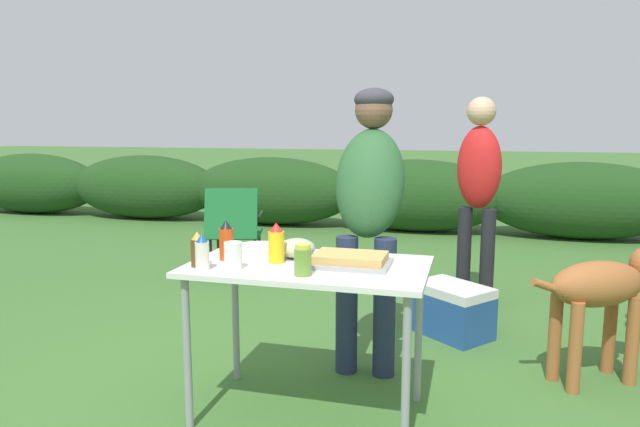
{
  "coord_description": "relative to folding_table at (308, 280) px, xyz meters",
  "views": [
    {
      "loc": [
        0.72,
        -2.46,
        1.37
      ],
      "look_at": [
        -0.09,
        0.55,
        0.89
      ],
      "focal_mm": 32.0,
      "sensor_mm": 36.0,
      "label": 1
    }
  ],
  "objects": [
    {
      "name": "ground_plane",
      "position": [
        0.0,
        0.0,
        -0.66
      ],
      "size": [
        60.0,
        60.0,
        0.0
      ],
      "primitive_type": "plane",
      "color": "#3D6B2D"
    },
    {
      "name": "shrub_hedge",
      "position": [
        0.0,
        5.0,
        -0.19
      ],
      "size": [
        14.4,
        0.9,
        0.94
      ],
      "color": "#1E4219",
      "rests_on": "ground"
    },
    {
      "name": "folding_table",
      "position": [
        0.0,
        0.0,
        0.0
      ],
      "size": [
        1.1,
        0.64,
        0.74
      ],
      "color": "silver",
      "rests_on": "ground"
    },
    {
      "name": "food_tray",
      "position": [
        0.19,
        0.02,
        0.1
      ],
      "size": [
        0.37,
        0.25,
        0.06
      ],
      "color": "#9E9EA3",
      "rests_on": "folding_table"
    },
    {
      "name": "plate_stack",
      "position": [
        -0.31,
        0.17,
        0.09
      ],
      "size": [
        0.24,
        0.24,
        0.03
      ],
      "primitive_type": "cylinder",
      "color": "white",
      "rests_on": "folding_table"
    },
    {
      "name": "mixing_bowl",
      "position": [
        -0.09,
        0.11,
        0.12
      ],
      "size": [
        0.18,
        0.18,
        0.09
      ],
      "primitive_type": "ellipsoid",
      "color": "#ADBC99",
      "rests_on": "folding_table"
    },
    {
      "name": "paper_cup_stack",
      "position": [
        -0.3,
        -0.18,
        0.14
      ],
      "size": [
        0.08,
        0.08,
        0.12
      ],
      "primitive_type": "cylinder",
      "color": "white",
      "rests_on": "folding_table"
    },
    {
      "name": "beer_bottle",
      "position": [
        -0.47,
        -0.17,
        0.15
      ],
      "size": [
        0.06,
        0.06,
        0.16
      ],
      "color": "brown",
      "rests_on": "folding_table"
    },
    {
      "name": "mustard_bottle",
      "position": [
        -0.15,
        -0.01,
        0.17
      ],
      "size": [
        0.08,
        0.08,
        0.19
      ],
      "color": "yellow",
      "rests_on": "folding_table"
    },
    {
      "name": "mayo_bottle",
      "position": [
        -0.42,
        -0.23,
        0.15
      ],
      "size": [
        0.06,
        0.06,
        0.16
      ],
      "color": "silver",
      "rests_on": "folding_table"
    },
    {
      "name": "relish_jar",
      "position": [
        0.03,
        -0.2,
        0.14
      ],
      "size": [
        0.07,
        0.07,
        0.14
      ],
      "color": "olive",
      "rests_on": "folding_table"
    },
    {
      "name": "hot_sauce_bottle",
      "position": [
        -0.4,
        -0.02,
        0.17
      ],
      "size": [
        0.07,
        0.07,
        0.19
      ],
      "color": "#CC4214",
      "rests_on": "folding_table"
    },
    {
      "name": "standing_person_in_dark_puffer",
      "position": [
        0.17,
        0.63,
        0.32
      ],
      "size": [
        0.4,
        0.5,
        1.58
      ],
      "rotation": [
        0.0,
        0.0,
        0.04
      ],
      "color": "#232D4C",
      "rests_on": "ground"
    },
    {
      "name": "standing_person_in_gray_fleece",
      "position": [
        0.76,
        1.92,
        0.3
      ],
      "size": [
        0.39,
        0.34,
        1.58
      ],
      "rotation": [
        0.0,
        0.0,
        -0.34
      ],
      "color": "black",
      "rests_on": "ground"
    },
    {
      "name": "dog",
      "position": [
        1.42,
        0.76,
        -0.16
      ],
      "size": [
        0.79,
        0.53,
        0.73
      ],
      "rotation": [
        0.0,
        0.0,
        -1.03
      ],
      "color": "#9E5B2D",
      "rests_on": "ground"
    },
    {
      "name": "camp_chair_green_behind_table",
      "position": [
        -1.36,
        2.23,
        -0.2
      ],
      "size": [
        0.61,
        0.69,
        0.83
      ],
      "rotation": [
        0.0,
        0.0,
        0.28
      ],
      "color": "#19602D",
      "rests_on": "ground"
    },
    {
      "name": "cooler_box",
      "position": [
        0.62,
        1.25,
        -0.49
      ],
      "size": [
        0.57,
        0.55,
        0.34
      ],
      "rotation": [
        0.0,
        0.0,
        2.45
      ],
      "color": "#234C93",
      "rests_on": "ground"
    }
  ]
}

